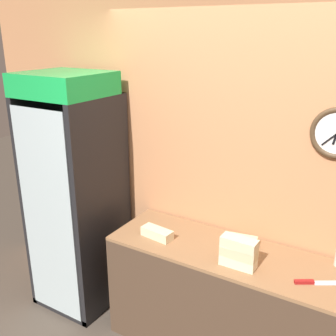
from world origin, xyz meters
TOP-DOWN VIEW (x-y plane):
  - wall_back at (0.00, 1.18)m, footprint 5.20×0.09m
  - prep_counter at (0.00, 0.84)m, footprint 1.82×0.58m
  - beverage_cooler at (-1.43, 0.84)m, footprint 0.65×0.67m
  - sandwich_stack_bottom at (0.08, 0.70)m, footprint 0.24×0.10m
  - sandwich_stack_middle at (0.08, 0.70)m, footprint 0.24×0.10m
  - sandwich_stack_top at (0.08, 0.70)m, footprint 0.24×0.11m
  - sandwich_flat_left at (-0.58, 0.75)m, footprint 0.25×0.13m
  - sandwich_flat_right at (0.02, 0.97)m, footprint 0.21×0.12m
  - chefs_knife at (0.56, 0.77)m, footprint 0.31×0.21m

SIDE VIEW (x-z plane):
  - prep_counter at x=0.00m, z-range 0.00..0.87m
  - chefs_knife at x=0.56m, z-range 0.87..0.89m
  - sandwich_stack_bottom at x=0.08m, z-range 0.87..0.94m
  - sandwich_flat_left at x=-0.58m, z-range 0.87..0.94m
  - sandwich_flat_right at x=0.02m, z-range 0.87..0.94m
  - sandwich_stack_middle at x=0.08m, z-range 0.94..1.01m
  - sandwich_stack_top at x=0.08m, z-range 1.01..1.08m
  - beverage_cooler at x=-1.43m, z-range 0.08..2.12m
  - wall_back at x=0.00m, z-range 0.00..2.70m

